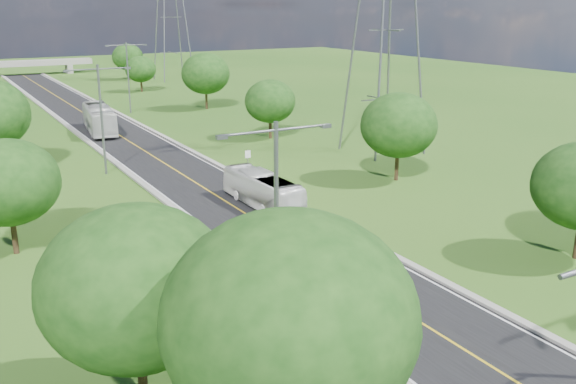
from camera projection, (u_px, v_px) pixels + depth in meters
name	position (u px, v px, depth m)	size (l,w,h in m)	color
ground	(125.00, 139.00, 74.75)	(260.00, 260.00, 0.00)	#275016
road	(111.00, 130.00, 79.75)	(8.00, 150.00, 0.06)	black
curb_left	(76.00, 133.00, 77.71)	(0.50, 150.00, 0.22)	gray
curb_right	(144.00, 127.00, 81.74)	(0.50, 150.00, 0.22)	gray
speed_limit_sign	(248.00, 158.00, 58.41)	(0.55, 0.09, 2.40)	slate
overpass	(22.00, 64.00, 140.80)	(30.00, 3.00, 3.20)	gray
streetlight_near_left	(276.00, 207.00, 30.20)	(5.90, 0.25, 10.00)	slate
streetlight_mid_left	(101.00, 110.00, 57.72)	(5.90, 0.25, 10.00)	slate
streetlight_far_right	(128.00, 71.00, 90.94)	(5.90, 0.25, 10.00)	slate
power_tower_near	(387.00, 16.00, 64.57)	(9.00, 6.40, 28.00)	slate
power_tower_far	(171.00, 10.00, 129.02)	(9.00, 6.40, 28.00)	slate
tree_la	(136.00, 286.00, 23.26)	(7.14, 7.14, 8.30)	black
tree_lb	(8.00, 182.00, 39.17)	(6.30, 6.30, 7.33)	black
tree_lf	(290.00, 320.00, 19.50)	(7.98, 7.98, 9.28)	black
tree_rb	(399.00, 125.00, 55.93)	(6.72, 6.72, 7.82)	black
tree_rc	(270.00, 101.00, 73.98)	(5.88, 5.88, 6.84)	black
tree_rd	(206.00, 74.00, 94.68)	(7.14, 7.14, 8.30)	black
tree_re	(141.00, 69.00, 113.86)	(5.46, 5.46, 6.35)	black
tree_rf	(128.00, 57.00, 132.03)	(6.30, 6.30, 7.33)	black
bus_outbound	(263.00, 190.00, 49.32)	(2.21, 9.44, 2.63)	white
bus_inbound	(99.00, 119.00, 77.97)	(2.76, 11.81, 3.29)	silver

